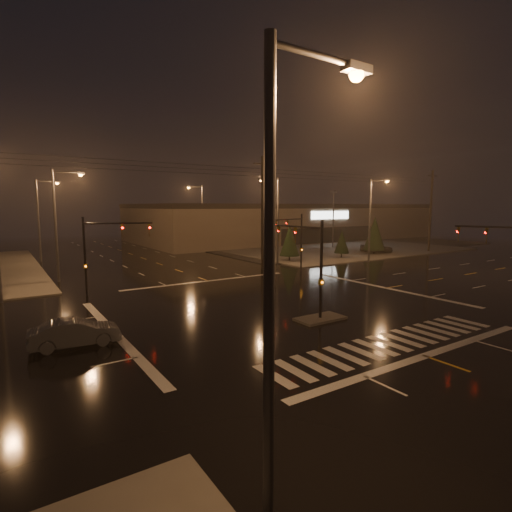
# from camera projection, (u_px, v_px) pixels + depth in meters

# --- Properties ---
(ground) EXTENTS (140.00, 140.00, 0.00)m
(ground) POSITION_uv_depth(u_px,v_px,m) (280.00, 306.00, 27.31)
(ground) COLOR black
(ground) RESTS_ON ground
(sidewalk_ne) EXTENTS (36.00, 36.00, 0.12)m
(sidewalk_ne) POSITION_uv_depth(u_px,v_px,m) (316.00, 246.00, 68.51)
(sidewalk_ne) COLOR #4A4842
(sidewalk_ne) RESTS_ON ground
(median_island) EXTENTS (3.00, 1.60, 0.15)m
(median_island) POSITION_uv_depth(u_px,v_px,m) (320.00, 318.00, 23.98)
(median_island) COLOR #4A4842
(median_island) RESTS_ON ground
(crosswalk) EXTENTS (15.00, 2.60, 0.01)m
(crosswalk) POSITION_uv_depth(u_px,v_px,m) (389.00, 343.00, 19.83)
(crosswalk) COLOR beige
(crosswalk) RESTS_ON ground
(stop_bar_near) EXTENTS (16.00, 0.50, 0.01)m
(stop_bar_near) POSITION_uv_depth(u_px,v_px,m) (425.00, 356.00, 18.17)
(stop_bar_near) COLOR beige
(stop_bar_near) RESTS_ON ground
(stop_bar_far) EXTENTS (16.00, 0.50, 0.01)m
(stop_bar_far) POSITION_uv_depth(u_px,v_px,m) (208.00, 281.00, 36.44)
(stop_bar_far) COLOR beige
(stop_bar_far) RESTS_ON ground
(parking_lot) EXTENTS (50.00, 24.00, 0.08)m
(parking_lot) POSITION_uv_depth(u_px,v_px,m) (345.00, 245.00, 69.57)
(parking_lot) COLOR black
(parking_lot) RESTS_ON ground
(retail_building) EXTENTS (60.20, 28.30, 7.20)m
(retail_building) POSITION_uv_depth(u_px,v_px,m) (283.00, 220.00, 84.03)
(retail_building) COLOR brown
(retail_building) RESTS_ON ground
(signal_mast_median) EXTENTS (0.25, 4.59, 6.00)m
(signal_mast_median) POSITION_uv_depth(u_px,v_px,m) (311.00, 256.00, 24.29)
(signal_mast_median) COLOR black
(signal_mast_median) RESTS_ON ground
(signal_mast_ne) EXTENTS (4.84, 1.86, 6.00)m
(signal_mast_ne) POSITION_uv_depth(u_px,v_px,m) (296.00, 236.00, 40.41)
(signal_mast_ne) COLOR black
(signal_mast_ne) RESTS_ON ground
(signal_mast_nw) EXTENTS (4.84, 1.86, 6.00)m
(signal_mast_nw) POSITION_uv_depth(u_px,v_px,m) (99.00, 246.00, 30.09)
(signal_mast_nw) COLOR black
(signal_mast_nw) RESTS_ON ground
(signal_mast_se) EXTENTS (1.55, 3.87, 6.00)m
(signal_mast_se) POSITION_uv_depth(u_px,v_px,m) (511.00, 257.00, 24.31)
(signal_mast_se) COLOR black
(signal_mast_se) RESTS_ON ground
(streetlight_0) EXTENTS (2.77, 0.32, 10.00)m
(streetlight_0) POSITION_uv_depth(u_px,v_px,m) (282.00, 255.00, 8.05)
(streetlight_0) COLOR #38383A
(streetlight_0) RESTS_ON ground
(streetlight_1) EXTENTS (2.77, 0.32, 10.00)m
(streetlight_1) POSITION_uv_depth(u_px,v_px,m) (59.00, 217.00, 35.45)
(streetlight_1) COLOR #38383A
(streetlight_1) RESTS_ON ground
(streetlight_2) EXTENTS (2.77, 0.32, 10.00)m
(streetlight_2) POSITION_uv_depth(u_px,v_px,m) (41.00, 214.00, 48.74)
(streetlight_2) COLOR #38383A
(streetlight_2) RESTS_ON ground
(streetlight_3) EXTENTS (2.77, 0.32, 10.00)m
(streetlight_3) POSITION_uv_depth(u_px,v_px,m) (276.00, 215.00, 45.95)
(streetlight_3) COLOR #38383A
(streetlight_3) RESTS_ON ground
(streetlight_4) EXTENTS (2.77, 0.32, 10.00)m
(streetlight_4) POSITION_uv_depth(u_px,v_px,m) (201.00, 213.00, 62.55)
(streetlight_4) COLOR #38383A
(streetlight_4) RESTS_ON ground
(streetlight_6) EXTENTS (0.32, 2.77, 10.00)m
(streetlight_6) POSITION_uv_depth(u_px,v_px,m) (372.00, 214.00, 47.83)
(streetlight_6) COLOR #38383A
(streetlight_6) RESTS_ON ground
(utility_pole_1) EXTENTS (2.20, 0.32, 12.00)m
(utility_pole_1) POSITION_uv_depth(u_px,v_px,m) (263.00, 212.00, 42.52)
(utility_pole_1) COLOR black
(utility_pole_1) RESTS_ON ground
(utility_pole_2) EXTENTS (2.20, 0.32, 12.00)m
(utility_pole_2) POSITION_uv_depth(u_px,v_px,m) (431.00, 211.00, 58.82)
(utility_pole_2) COLOR black
(utility_pole_2) RESTS_ON ground
(conifer_0) EXTENTS (2.44, 2.44, 4.51)m
(conifer_0) POSITION_uv_depth(u_px,v_px,m) (290.00, 240.00, 49.22)
(conifer_0) COLOR black
(conifer_0) RESTS_ON ground
(conifer_1) EXTENTS (1.92, 1.92, 3.70)m
(conifer_1) POSITION_uv_depth(u_px,v_px,m) (342.00, 242.00, 52.04)
(conifer_1) COLOR black
(conifer_1) RESTS_ON ground
(conifer_2) EXTENTS (2.96, 2.96, 5.32)m
(conifer_2) POSITION_uv_depth(u_px,v_px,m) (375.00, 233.00, 55.92)
(conifer_2) COLOR black
(conifer_2) RESTS_ON ground
(car_parked) EXTENTS (3.96, 4.92, 1.57)m
(car_parked) POSITION_uv_depth(u_px,v_px,m) (376.00, 247.00, 58.41)
(car_parked) COLOR black
(car_parked) RESTS_ON ground
(car_crossing) EXTENTS (4.24, 1.80, 1.36)m
(car_crossing) POSITION_uv_depth(u_px,v_px,m) (75.00, 333.00, 19.36)
(car_crossing) COLOR #525559
(car_crossing) RESTS_ON ground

